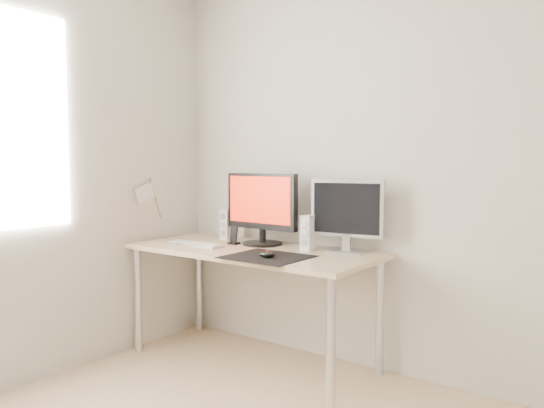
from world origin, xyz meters
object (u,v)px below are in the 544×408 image
Objects in this scene: mouse at (267,254)px; main_monitor at (262,206)px; second_monitor at (347,212)px; phone_dock at (234,239)px; speaker_left at (227,224)px; keyboard at (195,244)px; speaker_right at (308,233)px; desk at (252,261)px.

main_monitor is (-0.32, 0.37, 0.23)m from mouse.
second_monitor is 0.79m from phone_dock.
speaker_left is at bearing 143.28° from phone_dock.
keyboard is at bearing -160.03° from second_monitor.
speaker_left reaches higher than keyboard.
main_monitor reaches higher than second_monitor.
mouse is at bearing -32.14° from speaker_left.
second_monitor is 0.28m from speaker_right.
main_monitor reaches higher than speaker_right.
mouse is at bearing -37.62° from desk.
speaker_right is 0.53m from phone_dock.
main_monitor is at bearing 37.87° from keyboard.
main_monitor reaches higher than desk.
mouse is 0.24× the size of second_monitor.
desk is at bearing -18.18° from phone_dock.
speaker_right is at bearing 20.98° from keyboard.
second_monitor is 1.02m from keyboard.
phone_dock is at bearing 161.82° from desk.
mouse is at bearing -30.42° from phone_dock.
speaker_left reaches higher than desk.
speaker_left is (-0.33, 0.04, -0.15)m from main_monitor.
speaker_left is 0.32m from keyboard.
phone_dock is at bearing 45.62° from keyboard.
second_monitor is at bearing 11.69° from phone_dock.
speaker_left is at bearing 152.54° from desk.
main_monitor is at bearing -173.12° from second_monitor.
speaker_left is 0.69m from speaker_right.
keyboard is at bearing -91.72° from speaker_left.
desk is 3.80× the size of keyboard.
mouse is 0.67m from keyboard.
speaker_right is 1.81× the size of phone_dock.
main_monitor is at bearing -179.82° from speaker_right.
phone_dock is at bearing -168.31° from second_monitor.
desk is at bearing -158.12° from second_monitor.
speaker_right is at bearing -163.19° from second_monitor.
second_monitor is at bearing 19.97° from keyboard.
main_monitor is (-0.04, 0.15, 0.33)m from desk.
main_monitor is 4.64× the size of phone_dock.
main_monitor is 1.22× the size of second_monitor.
keyboard reaches higher than desk.
second_monitor reaches higher than desk.
speaker_left is 0.22m from phone_dock.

